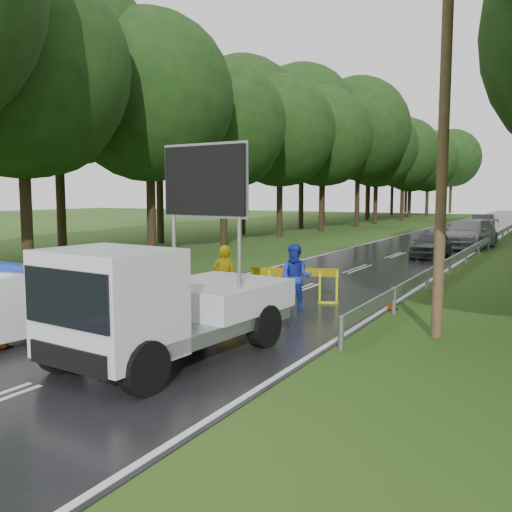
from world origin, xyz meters
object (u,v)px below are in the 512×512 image
Objects in this scene: queue_car_first at (431,244)px; queue_car_third at (475,231)px; barrier at (295,277)px; officer at (225,279)px; police_sedan at (13,306)px; queue_car_second at (468,234)px; queue_car_fourth at (482,223)px; civilian at (296,278)px; work_truck at (161,304)px.

queue_car_third is at bearing 87.28° from queue_car_first.
officer is at bearing -141.46° from barrier.
queue_car_first is at bearing -108.36° from officer.
queue_car_third is at bearing -106.01° from officer.
queue_car_first reaches higher than queue_car_third.
officer reaches higher than police_sedan.
queue_car_second is 1.22× the size of queue_car_third.
police_sedan reaches higher than queue_car_fourth.
police_sedan reaches higher than queue_car_second.
civilian is (3.98, 5.78, 0.14)m from police_sedan.
queue_car_third is 1.06× the size of queue_car_fourth.
barrier is 14.03m from queue_car_first.
officer is (2.36, 4.78, 0.13)m from police_sedan.
police_sedan reaches higher than queue_car_third.
civilian is 15.01m from queue_car_first.
queue_car_first is at bearing 63.90° from barrier.
civilian is (0.27, 5.44, -0.20)m from work_truck.
queue_car_first is (0.72, 20.44, -0.46)m from work_truck.
civilian is at bearing -85.56° from barrier.
barrier is at bearing 97.44° from work_truck.
work_truck is 5.45m from civilian.
work_truck is 0.95× the size of queue_car_second.
barrier is (-0.23, 6.44, -0.33)m from work_truck.
queue_car_second is (1.30, 21.00, -0.09)m from civilian.
civilian is at bearing -92.57° from queue_car_first.
work_truck is at bearing -93.97° from queue_car_third.
work_truck is 2.96× the size of officer.
barrier is 20.08m from queue_car_second.
barrier is 0.60× the size of queue_car_first.
police_sedan is at bearing 52.77° from officer.
civilian is (1.62, 1.00, 0.01)m from officer.
police_sedan is 0.86× the size of queue_car_second.
civilian is 35.51m from queue_car_fourth.
officer is 0.47× the size of queue_car_first.
queue_car_third is (-0.46, 6.00, -0.18)m from queue_car_second.
queue_car_first is at bearing -93.36° from police_sedan.
work_truck is 32.46m from queue_car_third.
work_truck is 4.65m from officer.
civilian is at bearing -115.87° from police_sedan.
queue_car_fourth is at bearing 94.69° from work_truck.
queue_car_fourth is (-1.07, 14.51, -0.10)m from queue_car_second.
police_sedan is 1.25× the size of queue_car_first.
queue_car_fourth reaches higher than queue_car_first.
civilian is at bearing -159.33° from officer.
queue_car_fourth is at bearing -87.16° from police_sedan.
officer is 0.99× the size of civilian.
queue_car_first is at bearing -90.38° from queue_car_second.
work_truck is at bearing -110.17° from barrier.
queue_car_fourth is at bearing 101.91° from queue_car_second.
barrier is (3.48, 6.78, 0.01)m from police_sedan.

